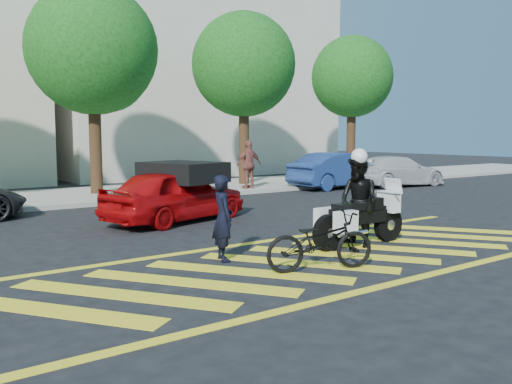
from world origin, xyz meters
TOP-DOWN VIEW (x-y plane):
  - ground at (0.00, 0.00)m, footprint 90.00×90.00m
  - sidewalk at (0.00, 12.00)m, footprint 60.00×5.00m
  - crosswalk at (-0.04, 0.00)m, footprint 12.33×4.00m
  - building_right at (9.00, 21.00)m, footprint 16.00×8.00m
  - tree_center at (0.13, 12.06)m, footprint 4.60×4.60m
  - tree_right at (6.63, 12.06)m, footprint 4.40×4.40m
  - tree_far_right at (13.13, 12.06)m, footprint 4.00×4.00m
  - officer_bike at (-1.58, 0.93)m, footprint 0.51×0.65m
  - bicycle at (-0.64, -0.63)m, footprint 2.02×1.23m
  - police_motorcycle at (1.35, 0.39)m, footprint 2.45×0.78m
  - officer_moto at (1.34, 0.39)m, footprint 0.71×0.91m
  - red_convertible at (-0.23, 5.39)m, footprint 4.44×2.78m
  - parked_mid_right at (1.54, 8.50)m, footprint 3.58×1.70m
  - parked_right at (9.45, 9.20)m, footprint 4.61×1.66m
  - parked_far_right at (12.15, 8.35)m, footprint 4.77×2.46m
  - pedestrian_right at (5.45, 10.13)m, footprint 1.11×0.46m

SIDE VIEW (x-z plane):
  - ground at x=0.00m, z-range 0.00..0.00m
  - crosswalk at x=-0.04m, z-range 0.00..0.01m
  - sidewalk at x=0.00m, z-range 0.00..0.15m
  - bicycle at x=-0.64m, z-range 0.00..1.00m
  - police_motorcycle at x=1.35m, z-range 0.05..1.13m
  - parked_mid_right at x=1.54m, z-range 0.00..1.18m
  - parked_far_right at x=12.15m, z-range 0.00..1.32m
  - red_convertible at x=-0.23m, z-range 0.00..1.41m
  - parked_right at x=9.45m, z-range 0.00..1.51m
  - officer_bike at x=-1.58m, z-range 0.00..1.57m
  - officer_moto at x=1.34m, z-range 0.00..1.85m
  - pedestrian_right at x=5.45m, z-range 0.15..2.04m
  - tree_far_right at x=13.13m, z-range 1.39..8.49m
  - tree_right at x=6.63m, z-range 1.34..8.75m
  - tree_center at x=0.13m, z-range 1.31..8.88m
  - building_right at x=9.00m, z-range 0.00..11.00m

